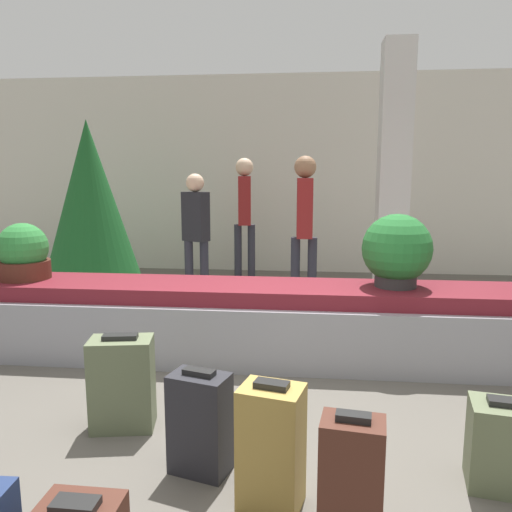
{
  "coord_description": "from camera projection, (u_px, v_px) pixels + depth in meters",
  "views": [
    {
      "loc": [
        0.45,
        -2.87,
        1.62
      ],
      "look_at": [
        0.0,
        1.36,
        0.92
      ],
      "focal_mm": 35.0,
      "sensor_mm": 36.0,
      "label": 1
    }
  ],
  "objects": [
    {
      "name": "suitcase_5",
      "position": [
        271.0,
        447.0,
        2.42
      ],
      "size": [
        0.34,
        0.29,
        0.64
      ],
      "rotation": [
        0.0,
        0.0,
        -0.24
      ],
      "color": "#A3843D",
      "rests_on": "ground_plane"
    },
    {
      "name": "suitcase_2",
      "position": [
        200.0,
        423.0,
        2.71
      ],
      "size": [
        0.36,
        0.28,
        0.59
      ],
      "rotation": [
        0.0,
        0.0,
        -0.28
      ],
      "color": "#232328",
      "rests_on": "ground_plane"
    },
    {
      "name": "traveler_1",
      "position": [
        196.0,
        226.0,
        6.3
      ],
      "size": [
        0.37,
        0.3,
        1.62
      ],
      "rotation": [
        0.0,
        0.0,
        2.68
      ],
      "color": "#282833",
      "rests_on": "ground_plane"
    },
    {
      "name": "potted_plant_0",
      "position": [
        23.0,
        254.0,
        4.55
      ],
      "size": [
        0.46,
        0.46,
        0.51
      ],
      "color": "#4C2319",
      "rests_on": "carousel"
    },
    {
      "name": "back_wall",
      "position": [
        282.0,
        175.0,
        8.19
      ],
      "size": [
        18.0,
        0.06,
        3.2
      ],
      "color": "beige",
      "rests_on": "ground_plane"
    },
    {
      "name": "ground_plane",
      "position": [
        233.0,
        435.0,
        3.13
      ],
      "size": [
        18.0,
        18.0,
        0.0
      ],
      "primitive_type": "plane",
      "color": "#59544C"
    },
    {
      "name": "suitcase_0",
      "position": [
        351.0,
        491.0,
        2.06
      ],
      "size": [
        0.28,
        0.22,
        0.66
      ],
      "rotation": [
        0.0,
        0.0,
        -0.14
      ],
      "color": "#472319",
      "rests_on": "ground_plane"
    },
    {
      "name": "traveler_0",
      "position": [
        304.0,
        218.0,
        5.85
      ],
      "size": [
        0.31,
        0.33,
        1.83
      ],
      "rotation": [
        0.0,
        0.0,
        1.61
      ],
      "color": "#282833",
      "rests_on": "ground_plane"
    },
    {
      "name": "traveler_2",
      "position": [
        245.0,
        208.0,
        7.25
      ],
      "size": [
        0.31,
        0.34,
        1.84
      ],
      "rotation": [
        0.0,
        0.0,
        1.7
      ],
      "color": "#282833",
      "rests_on": "ground_plane"
    },
    {
      "name": "decorated_tree",
      "position": [
        90.0,
        202.0,
        6.66
      ],
      "size": [
        1.29,
        1.29,
        2.32
      ],
      "color": "#4C331E",
      "rests_on": "ground_plane"
    },
    {
      "name": "pillar",
      "position": [
        393.0,
        175.0,
        6.16
      ],
      "size": [
        0.37,
        0.37,
        3.2
      ],
      "color": "silver",
      "rests_on": "ground_plane"
    },
    {
      "name": "potted_plant_1",
      "position": [
        397.0,
        251.0,
        4.22
      ],
      "size": [
        0.59,
        0.59,
        0.62
      ],
      "color": "#2D2D2D",
      "rests_on": "carousel"
    },
    {
      "name": "suitcase_4",
      "position": [
        504.0,
        446.0,
        2.57
      ],
      "size": [
        0.39,
        0.32,
        0.49
      ],
      "rotation": [
        0.0,
        0.0,
        -0.18
      ],
      "color": "#5B6647",
      "rests_on": "ground_plane"
    },
    {
      "name": "suitcase_7",
      "position": [
        122.0,
        383.0,
        3.18
      ],
      "size": [
        0.43,
        0.31,
        0.62
      ],
      "rotation": [
        0.0,
        0.0,
        0.17
      ],
      "color": "#5B6647",
      "rests_on": "ground_plane"
    },
    {
      "name": "carousel",
      "position": [
        256.0,
        322.0,
        4.41
      ],
      "size": [
        7.47,
        0.84,
        0.67
      ],
      "color": "gray",
      "rests_on": "ground_plane"
    }
  ]
}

